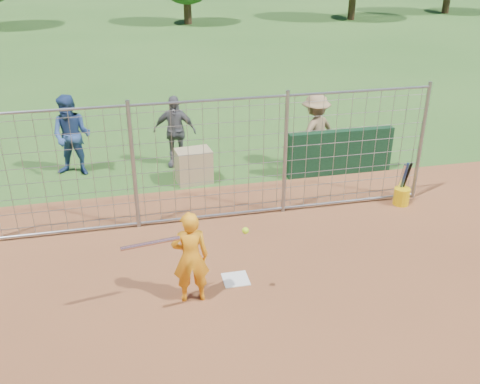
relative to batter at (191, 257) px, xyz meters
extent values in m
plane|color=#2D591E|center=(0.79, 0.56, -0.79)|extent=(100.00, 100.00, 0.00)
cube|color=silver|center=(0.79, 0.36, -0.78)|extent=(0.43, 0.43, 0.02)
cube|color=#11381E|center=(4.19, 4.16, -0.24)|extent=(2.60, 0.20, 1.10)
imported|color=orange|center=(0.00, 0.00, 0.00)|extent=(0.59, 0.40, 1.57)
imported|color=navy|center=(-2.04, 5.53, 0.19)|extent=(1.13, 1.00, 1.96)
imported|color=#595A5E|center=(0.38, 5.54, 0.12)|extent=(1.14, 0.72, 1.80)
imported|color=#997A53|center=(3.69, 4.64, 0.15)|extent=(1.39, 1.15, 1.87)
cube|color=tan|center=(0.68, 4.45, -0.39)|extent=(0.86, 0.64, 0.80)
cylinder|color=silver|center=(-0.60, -0.30, 0.51)|extent=(0.86, 0.19, 0.06)
sphere|color=#C9FE1A|center=(0.83, -0.17, 0.47)|extent=(0.10, 0.10, 0.10)
cylinder|color=#E8B70C|center=(4.86, 2.31, -0.60)|extent=(0.34, 0.34, 0.38)
cylinder|color=silver|center=(4.81, 2.36, -0.24)|extent=(0.07, 0.28, 0.83)
cylinder|color=navy|center=(4.88, 2.36, -0.24)|extent=(0.09, 0.20, 0.85)
cylinder|color=black|center=(4.93, 2.36, -0.24)|extent=(0.12, 0.25, 0.84)
cylinder|color=gray|center=(-0.71, 2.56, 0.51)|extent=(0.08, 0.08, 2.60)
cylinder|color=gray|center=(2.29, 2.56, 0.51)|extent=(0.08, 0.08, 2.60)
cylinder|color=gray|center=(5.29, 2.56, 0.51)|extent=(0.08, 0.08, 2.60)
cylinder|color=gray|center=(0.79, 2.56, 1.71)|extent=(9.00, 0.05, 0.05)
cylinder|color=gray|center=(0.79, 2.56, -0.71)|extent=(9.00, 0.05, 0.05)
cube|color=gray|center=(0.79, 2.56, 0.46)|extent=(9.00, 0.02, 2.50)
cylinder|color=#3F2B19|center=(3.79, 28.56, 0.29)|extent=(0.50, 0.50, 2.16)
camera|label=1|loc=(-0.78, -6.96, 4.51)|focal=40.00mm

